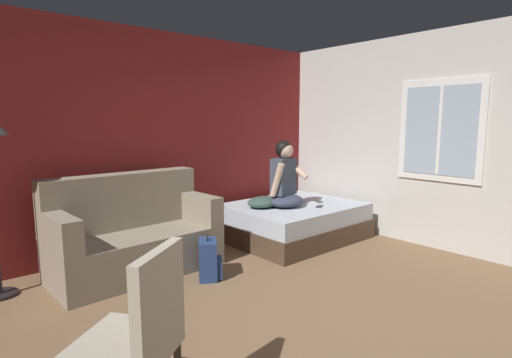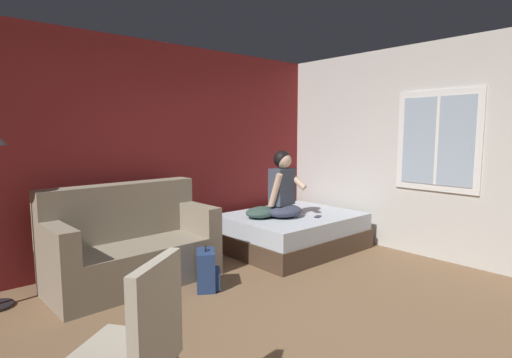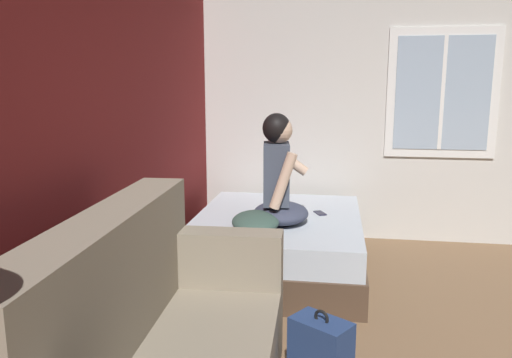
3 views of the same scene
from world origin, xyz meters
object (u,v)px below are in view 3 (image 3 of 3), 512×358
Objects in this scene: throw_pillow at (256,222)px; person_seated at (279,179)px; bed at (278,243)px; cell_phone at (320,213)px; backpack at (322,357)px.

person_seated is at bearing -30.84° from throw_pillow.
bed is 0.45m from cell_phone.
cell_phone is at bearing -39.10° from throw_pillow.
bed is 0.56m from throw_pillow.
cell_phone is at bearing -70.43° from bed.
bed is 3.86× the size of backpack.
throw_pillow reaches higher than bed.
backpack is (-1.48, -0.39, -0.64)m from person_seated.
backpack is at bearing -156.33° from throw_pillow.
backpack is 0.95× the size of throw_pillow.
cell_phone is (1.81, 0.07, 0.29)m from backpack.
person_seated is 0.58m from cell_phone.
backpack is at bearing -166.03° from bed.
person_seated reaches higher than cell_phone.
throw_pillow is (-0.25, 0.15, -0.29)m from person_seated.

